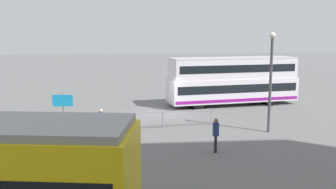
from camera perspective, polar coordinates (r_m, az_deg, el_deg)
ground_plane at (r=27.39m, az=-0.46°, el=-2.87°), size 160.00×160.00×0.00m
double_decker_bus at (r=30.72m, az=9.90°, el=2.10°), size 10.89×4.09×3.88m
pedestrian_near_railing at (r=21.31m, az=-10.26°, el=-4.01°), size 0.38×0.38×1.64m
pedestrian_crossing at (r=18.50m, az=7.36°, el=-5.84°), size 0.39×0.39×1.71m
pedestrian_railing at (r=22.90m, az=-0.79°, el=-3.45°), size 6.35×0.89×1.08m
info_sign at (r=22.86m, az=-15.85°, el=-1.53°), size 1.21×0.17×2.33m
street_lamp at (r=22.40m, az=15.53°, el=3.10°), size 0.36×0.36×5.88m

